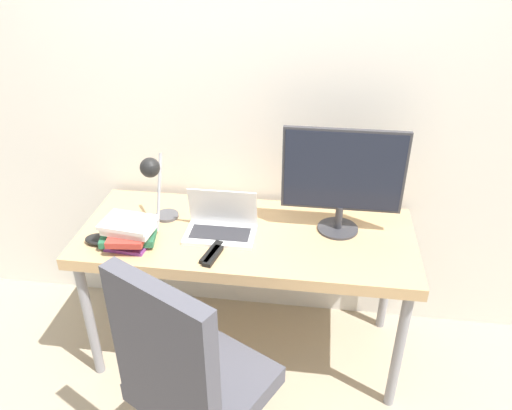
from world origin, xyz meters
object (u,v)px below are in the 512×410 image
object	(u,v)px
laptop	(221,225)
office_chair	(188,374)
monitor	(343,176)
game_controller	(101,239)
book_stack	(128,233)
desk_lamp	(155,181)

from	to	relation	value
laptop	office_chair	bearing A→B (deg)	-90.12
office_chair	laptop	bearing A→B (deg)	89.88
laptop	monitor	bearing A→B (deg)	11.31
laptop	game_controller	distance (m)	0.58
office_chair	game_controller	world-z (taller)	office_chair
laptop	book_stack	world-z (taller)	laptop
monitor	office_chair	bearing A→B (deg)	-124.75
laptop	book_stack	bearing A→B (deg)	-159.02
laptop	desk_lamp	xyz separation A→B (m)	(-0.31, -0.01, 0.23)
monitor	office_chair	distance (m)	1.11
office_chair	book_stack	xyz separation A→B (m)	(-0.41, 0.55, 0.26)
monitor	office_chair	world-z (taller)	monitor
book_stack	game_controller	bearing A→B (deg)	-178.92
book_stack	office_chair	bearing A→B (deg)	-53.41
laptop	desk_lamp	bearing A→B (deg)	-178.53
laptop	desk_lamp	size ratio (longest dim) A/B	0.83
monitor	desk_lamp	xyz separation A→B (m)	(-0.87, -0.12, -0.02)
desk_lamp	office_chair	xyz separation A→B (m)	(0.31, -0.70, -0.47)
laptop	office_chair	size ratio (longest dim) A/B	0.31
game_controller	office_chair	bearing A→B (deg)	-44.80
monitor	book_stack	distance (m)	1.04
desk_lamp	monitor	bearing A→B (deg)	7.90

